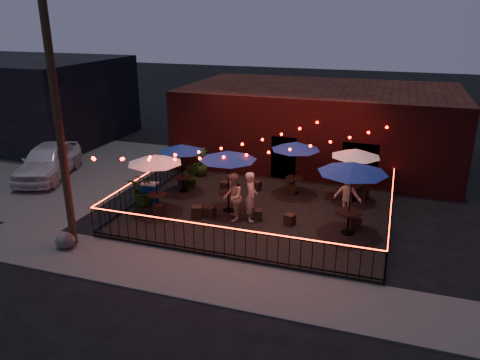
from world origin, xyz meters
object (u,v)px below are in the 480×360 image
(utility_pole, at_px, (60,132))
(cafe_table_2, at_px, (228,156))
(cafe_table_4, at_px, (353,168))
(cafe_table_0, at_px, (155,160))
(cafe_table_1, at_px, (181,149))
(cooler, at_px, (150,193))
(cafe_table_5, at_px, (356,153))
(cafe_table_3, at_px, (296,146))
(boulder, at_px, (65,241))

(utility_pole, height_order, cafe_table_2, utility_pole)
(cafe_table_2, bearing_deg, cafe_table_4, -6.53)
(cafe_table_0, height_order, cafe_table_1, cafe_table_0)
(cafe_table_0, bearing_deg, cooler, 136.05)
(cafe_table_2, height_order, cafe_table_4, cafe_table_4)
(cafe_table_1, height_order, cafe_table_5, cafe_table_5)
(cafe_table_3, xyz_separation_m, cafe_table_5, (2.52, -0.01, -0.07))
(cafe_table_5, bearing_deg, cafe_table_2, -149.30)
(cafe_table_1, bearing_deg, cafe_table_4, -14.63)
(boulder, bearing_deg, cafe_table_1, 74.82)
(cafe_table_0, relative_size, cafe_table_2, 0.79)
(cafe_table_1, distance_m, cafe_table_4, 7.67)
(cafe_table_1, bearing_deg, cafe_table_0, -90.00)
(utility_pole, height_order, cafe_table_0, utility_pole)
(cafe_table_0, distance_m, cafe_table_2, 2.83)
(cafe_table_1, bearing_deg, cafe_table_3, 15.91)
(boulder, bearing_deg, cafe_table_4, 24.02)
(cafe_table_4, distance_m, cafe_table_5, 3.29)
(cafe_table_1, height_order, cafe_table_2, cafe_table_2)
(cafe_table_2, height_order, cafe_table_5, cafe_table_2)
(cafe_table_0, distance_m, cafe_table_3, 6.00)
(cafe_table_4, bearing_deg, cafe_table_5, 93.11)
(cafe_table_0, bearing_deg, cafe_table_2, 20.42)
(cafe_table_2, xyz_separation_m, cooler, (-3.35, -0.31, -1.83))
(utility_pole, distance_m, cafe_table_0, 3.94)
(cafe_table_5, bearing_deg, cafe_table_4, -86.89)
(cafe_table_0, xyz_separation_m, cafe_table_1, (0.00, 2.37, -0.18))
(utility_pole, relative_size, cafe_table_1, 3.63)
(cafe_table_1, xyz_separation_m, cafe_table_5, (7.23, 1.33, 0.09))
(cafe_table_5, distance_m, boulder, 11.62)
(cafe_table_1, relative_size, cafe_table_2, 0.74)
(cafe_table_2, relative_size, cooler, 3.39)
(cafe_table_1, relative_size, cooler, 2.51)
(cafe_table_2, relative_size, cafe_table_3, 1.28)
(cafe_table_4, xyz_separation_m, boulder, (-9.02, -4.02, -2.29))
(utility_pole, bearing_deg, cafe_table_5, 37.91)
(boulder, bearing_deg, cafe_table_2, 46.96)
(cafe_table_4, bearing_deg, utility_pole, -158.15)
(cafe_table_0, bearing_deg, cafe_table_5, 27.14)
(utility_pole, bearing_deg, boulder, -92.21)
(cafe_table_5, bearing_deg, utility_pole, -142.09)
(cafe_table_2, xyz_separation_m, cafe_table_5, (4.58, 2.72, -0.22))
(cafe_table_4, relative_size, cafe_table_5, 1.07)
(cafe_table_0, xyz_separation_m, cafe_table_2, (2.65, 0.99, 0.12))
(utility_pole, height_order, cafe_table_3, utility_pole)
(cafe_table_1, bearing_deg, cafe_table_2, -27.67)
(cafe_table_1, xyz_separation_m, boulder, (-1.62, -5.95, -1.81))
(cafe_table_1, bearing_deg, cafe_table_5, 10.44)
(utility_pole, relative_size, cooler, 9.10)
(cafe_table_0, xyz_separation_m, cafe_table_5, (7.23, 3.71, -0.09))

